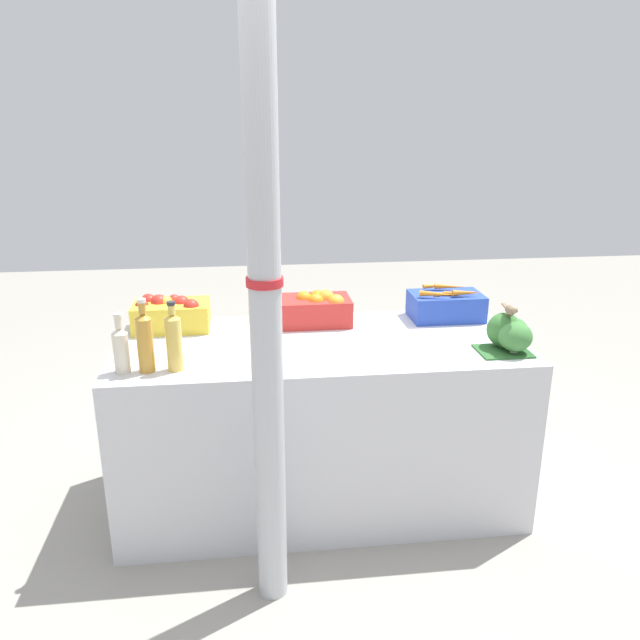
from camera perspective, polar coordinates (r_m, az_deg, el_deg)
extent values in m
plane|color=gray|center=(3.19, 0.00, -15.71)|extent=(10.00, 10.00, 0.00)
cube|color=silver|center=(2.98, 0.00, -9.25)|extent=(1.82, 0.82, 0.81)
cylinder|color=#B7BABF|center=(2.11, -5.00, 0.52)|extent=(0.11, 0.11, 2.28)
cylinder|color=red|center=(2.08, -5.08, 3.53)|extent=(0.13, 0.13, 0.03)
cube|color=gold|center=(3.04, -13.40, 0.38)|extent=(0.35, 0.23, 0.13)
sphere|color=red|center=(3.03, -12.52, 1.45)|extent=(0.08, 0.08, 0.08)
sphere|color=red|center=(3.09, -13.18, 1.73)|extent=(0.06, 0.06, 0.06)
sphere|color=red|center=(3.05, -14.47, 1.53)|extent=(0.08, 0.08, 0.08)
sphere|color=gold|center=(3.04, -13.92, 1.54)|extent=(0.07, 0.07, 0.07)
sphere|color=red|center=(2.96, -11.68, 1.19)|extent=(0.07, 0.07, 0.07)
sphere|color=red|center=(3.08, -14.59, 1.58)|extent=(0.07, 0.07, 0.07)
sphere|color=red|center=(3.11, -15.44, 1.75)|extent=(0.06, 0.06, 0.06)
sphere|color=red|center=(3.10, -15.33, 1.64)|extent=(0.07, 0.07, 0.07)
sphere|color=red|center=(3.03, -15.97, 1.13)|extent=(0.07, 0.07, 0.07)
sphere|color=red|center=(3.04, -14.48, 1.45)|extent=(0.06, 0.06, 0.06)
cube|color=red|center=(3.04, -0.63, 0.85)|extent=(0.35, 0.23, 0.13)
sphere|color=orange|center=(3.03, 0.56, 2.01)|extent=(0.08, 0.08, 0.08)
sphere|color=orange|center=(2.97, 1.50, 1.59)|extent=(0.08, 0.08, 0.08)
sphere|color=orange|center=(3.06, -0.24, 1.96)|extent=(0.09, 0.09, 0.09)
sphere|color=orange|center=(2.99, -0.37, 1.70)|extent=(0.08, 0.08, 0.08)
sphere|color=orange|center=(3.03, -1.48, 1.96)|extent=(0.08, 0.08, 0.08)
cube|color=#2847B7|center=(3.18, 11.43, 1.26)|extent=(0.35, 0.23, 0.13)
cone|color=orange|center=(3.13, 12.73, 2.36)|extent=(0.17, 0.05, 0.02)
cone|color=orange|center=(3.21, 11.85, 3.00)|extent=(0.16, 0.06, 0.03)
cone|color=orange|center=(3.12, 13.27, 2.45)|extent=(0.14, 0.03, 0.03)
cone|color=orange|center=(3.06, 10.68, 2.34)|extent=(0.17, 0.08, 0.03)
cone|color=orange|center=(3.21, 10.56, 3.08)|extent=(0.14, 0.03, 0.02)
cone|color=orange|center=(3.14, 11.53, 2.41)|extent=(0.14, 0.07, 0.02)
cube|color=#2D602D|center=(2.80, 16.39, -2.75)|extent=(0.22, 0.18, 0.01)
ellipsoid|color=#387033|center=(2.82, 16.48, -0.87)|extent=(0.15, 0.15, 0.15)
cylinder|color=#B2C693|center=(2.84, 16.37, -2.10)|extent=(0.03, 0.03, 0.02)
ellipsoid|color=#427F3D|center=(2.77, 17.42, -1.46)|extent=(0.14, 0.14, 0.13)
cylinder|color=#B2C693|center=(2.79, 17.31, -2.58)|extent=(0.03, 0.03, 0.02)
ellipsoid|color=#427F3D|center=(2.82, 17.18, -0.91)|extent=(0.13, 0.13, 0.11)
cylinder|color=#B2C693|center=(2.84, 17.06, -2.18)|extent=(0.03, 0.03, 0.02)
cylinder|color=beige|center=(2.58, -17.70, -2.89)|extent=(0.06, 0.06, 0.16)
cone|color=beige|center=(2.54, -17.90, -0.94)|extent=(0.06, 0.06, 0.02)
cylinder|color=beige|center=(2.53, -17.97, -0.21)|extent=(0.03, 0.03, 0.05)
cylinder|color=silver|center=(2.53, -18.04, 0.43)|extent=(0.03, 0.03, 0.01)
cylinder|color=gold|center=(2.55, -15.67, -2.24)|extent=(0.07, 0.07, 0.22)
cone|color=gold|center=(2.51, -15.91, 0.35)|extent=(0.07, 0.07, 0.02)
cylinder|color=gold|center=(2.50, -15.97, 1.07)|extent=(0.03, 0.03, 0.04)
cylinder|color=silver|center=(2.49, -16.03, 1.72)|extent=(0.03, 0.03, 0.01)
cylinder|color=gold|center=(2.53, -13.19, -2.21)|extent=(0.06, 0.06, 0.21)
cone|color=gold|center=(2.50, -13.38, 0.31)|extent=(0.06, 0.06, 0.02)
cylinder|color=gold|center=(2.49, -13.43, 0.92)|extent=(0.03, 0.03, 0.04)
cylinder|color=#2D2D33|center=(2.48, -13.47, 1.50)|extent=(0.03, 0.03, 0.01)
cube|color=#4C3D2D|center=(2.77, 16.95, 0.42)|extent=(0.02, 0.02, 0.01)
ellipsoid|color=#7A664C|center=(2.76, 17.00, 0.87)|extent=(0.04, 0.07, 0.04)
sphere|color=#897556|center=(2.72, 17.39, 0.85)|extent=(0.03, 0.03, 0.03)
cone|color=#4C3D28|center=(2.71, 17.49, 0.77)|extent=(0.01, 0.01, 0.01)
cube|color=#7A664C|center=(2.81, 16.56, 1.27)|extent=(0.02, 0.04, 0.01)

